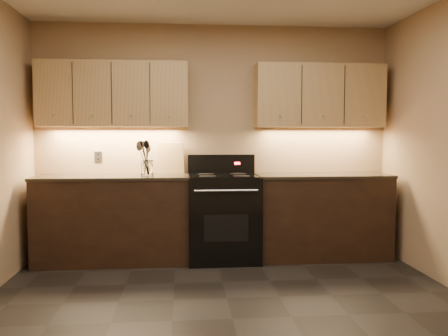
# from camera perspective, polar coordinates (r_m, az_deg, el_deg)

# --- Properties ---
(floor) EXTENTS (4.00, 4.00, 0.00)m
(floor) POSITION_cam_1_polar(r_m,az_deg,el_deg) (3.69, 1.02, -17.69)
(floor) COLOR black
(floor) RESTS_ON ground
(wall_back) EXTENTS (4.00, 0.04, 2.60)m
(wall_back) POSITION_cam_1_polar(r_m,az_deg,el_deg) (5.42, -1.22, 3.33)
(wall_back) COLOR #9C885B
(wall_back) RESTS_ON ground
(counter_left) EXTENTS (1.62, 0.62, 0.93)m
(counter_left) POSITION_cam_1_polar(r_m,az_deg,el_deg) (5.24, -13.14, -5.97)
(counter_left) COLOR black
(counter_left) RESTS_ON ground
(counter_right) EXTENTS (1.46, 0.62, 0.93)m
(counter_right) POSITION_cam_1_polar(r_m,az_deg,el_deg) (5.41, 11.64, -5.63)
(counter_right) COLOR black
(counter_right) RESTS_ON ground
(stove) EXTENTS (0.76, 0.68, 1.14)m
(stove) POSITION_cam_1_polar(r_m,az_deg,el_deg) (5.18, -0.08, -5.82)
(stove) COLOR black
(stove) RESTS_ON ground
(upper_cab_left) EXTENTS (1.60, 0.30, 0.70)m
(upper_cab_left) POSITION_cam_1_polar(r_m,az_deg,el_deg) (5.33, -13.15, 8.60)
(upper_cab_left) COLOR tan
(upper_cab_left) RESTS_ON wall_back
(upper_cab_right) EXTENTS (1.44, 0.30, 0.70)m
(upper_cab_right) POSITION_cam_1_polar(r_m,az_deg,el_deg) (5.50, 11.39, 8.48)
(upper_cab_right) COLOR tan
(upper_cab_right) RESTS_ON wall_back
(outlet_plate) EXTENTS (0.08, 0.01, 0.12)m
(outlet_plate) POSITION_cam_1_polar(r_m,az_deg,el_deg) (5.49, -14.89, 1.33)
(outlet_plate) COLOR #B2B5BA
(outlet_plate) RESTS_ON wall_back
(utensil_crock) EXTENTS (0.14, 0.14, 0.16)m
(utensil_crock) POSITION_cam_1_polar(r_m,az_deg,el_deg) (5.14, -9.23, -0.04)
(utensil_crock) COLOR white
(utensil_crock) RESTS_ON counter_left
(cutting_board) EXTENTS (0.29, 0.13, 0.35)m
(cutting_board) POSITION_cam_1_polar(r_m,az_deg,el_deg) (5.38, -6.30, 1.22)
(cutting_board) COLOR tan
(cutting_board) RESTS_ON counter_left
(wooden_spoon) EXTENTS (0.10, 0.08, 0.31)m
(wooden_spoon) POSITION_cam_1_polar(r_m,az_deg,el_deg) (5.12, -9.52, 0.98)
(wooden_spoon) COLOR tan
(wooden_spoon) RESTS_ON utensil_crock
(black_spoon) EXTENTS (0.07, 0.12, 0.36)m
(black_spoon) POSITION_cam_1_polar(r_m,az_deg,el_deg) (5.14, -9.20, 1.27)
(black_spoon) COLOR black
(black_spoon) RESTS_ON utensil_crock
(black_turner) EXTENTS (0.17, 0.12, 0.38)m
(black_turner) POSITION_cam_1_polar(r_m,az_deg,el_deg) (5.12, -9.11, 1.32)
(black_turner) COLOR black
(black_turner) RESTS_ON utensil_crock
(steel_spatula) EXTENTS (0.21, 0.14, 0.36)m
(steel_spatula) POSITION_cam_1_polar(r_m,az_deg,el_deg) (5.14, -9.00, 1.19)
(steel_spatula) COLOR silver
(steel_spatula) RESTS_ON utensil_crock
(steel_skimmer) EXTENTS (0.20, 0.10, 0.36)m
(steel_skimmer) POSITION_cam_1_polar(r_m,az_deg,el_deg) (5.11, -8.84, 1.23)
(steel_skimmer) COLOR silver
(steel_skimmer) RESTS_ON utensil_crock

